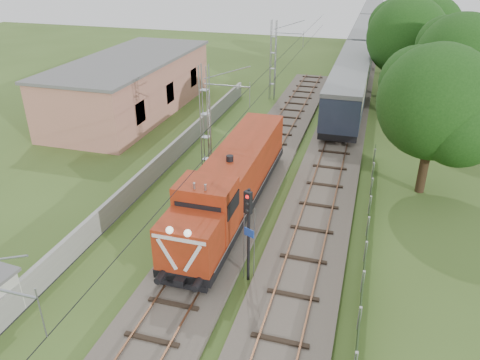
% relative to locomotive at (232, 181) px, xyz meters
% --- Properties ---
extents(ground, '(140.00, 140.00, 0.00)m').
position_rel_locomotive_xyz_m(ground, '(0.00, -8.25, -2.14)').
color(ground, '#384E1D').
rests_on(ground, ground).
extents(track_main, '(4.20, 70.00, 0.45)m').
position_rel_locomotive_xyz_m(track_main, '(0.00, -1.25, -1.96)').
color(track_main, '#6B6054').
rests_on(track_main, ground).
extents(track_side, '(4.20, 80.00, 0.45)m').
position_rel_locomotive_xyz_m(track_side, '(5.00, 11.75, -1.96)').
color(track_side, '#6B6054').
rests_on(track_side, ground).
extents(catenary, '(3.31, 70.00, 8.00)m').
position_rel_locomotive_xyz_m(catenary, '(-2.95, 3.75, 1.91)').
color(catenary, gray).
rests_on(catenary, ground).
extents(boundary_wall, '(0.25, 40.00, 1.50)m').
position_rel_locomotive_xyz_m(boundary_wall, '(-6.50, 3.75, -1.39)').
color(boundary_wall, '#9E9E99').
rests_on(boundary_wall, ground).
extents(station_building, '(8.40, 20.40, 5.22)m').
position_rel_locomotive_xyz_m(station_building, '(-15.00, 15.75, 0.49)').
color(station_building, '#B87563').
rests_on(station_building, ground).
extents(fence, '(0.12, 32.00, 1.20)m').
position_rel_locomotive_xyz_m(fence, '(8.00, -5.25, -1.54)').
color(fence, black).
rests_on(fence, ground).
extents(locomotive, '(2.83, 16.16, 4.10)m').
position_rel_locomotive_xyz_m(locomotive, '(0.00, 0.00, 0.00)').
color(locomotive, black).
rests_on(locomotive, ground).
extents(coach_rake, '(3.25, 96.93, 3.75)m').
position_rel_locomotive_xyz_m(coach_rake, '(5.00, 60.27, 0.52)').
color(coach_rake, black).
rests_on(coach_rake, ground).
extents(signal_post, '(0.52, 0.43, 5.01)m').
position_rel_locomotive_xyz_m(signal_post, '(2.63, -5.98, 1.30)').
color(signal_post, black).
rests_on(signal_post, ground).
extents(tree_a, '(7.46, 7.10, 9.67)m').
position_rel_locomotive_xyz_m(tree_a, '(11.17, 6.13, 3.89)').
color(tree_a, '#3B2618').
rests_on(tree_a, ground).
extents(tree_b, '(7.68, 7.31, 9.95)m').
position_rel_locomotive_xyz_m(tree_b, '(13.93, 18.85, 4.07)').
color(tree_b, '#3B2618').
rests_on(tree_b, ground).
extents(tree_c, '(8.06, 7.68, 10.45)m').
position_rel_locomotive_xyz_m(tree_c, '(9.82, 26.23, 4.38)').
color(tree_c, '#3B2618').
rests_on(tree_c, ground).
extents(tree_d, '(7.56, 7.20, 9.79)m').
position_rel_locomotive_xyz_m(tree_d, '(12.47, 34.71, 3.97)').
color(tree_d, '#3B2618').
rests_on(tree_d, ground).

